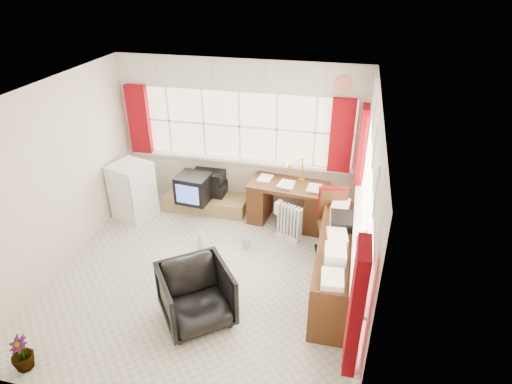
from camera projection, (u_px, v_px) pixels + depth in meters
ground at (204, 277)px, 5.79m from camera, size 4.00×4.00×0.00m
room_walls at (197, 179)px, 5.07m from camera, size 4.00×4.00×4.00m
window_back at (240, 156)px, 6.99m from camera, size 3.70×0.12×3.60m
window_right at (359, 238)px, 4.95m from camera, size 0.12×3.70×3.60m
curtains at (286, 158)px, 5.70m from camera, size 3.83×3.83×1.15m
overhead_cabinets at (294, 99)px, 5.35m from camera, size 3.98×3.98×0.48m
desk at (288, 202)px, 6.80m from camera, size 1.28×0.73×0.73m
desk_lamp at (303, 163)px, 6.64m from camera, size 0.17×0.15×0.42m
task_chair at (332, 220)px, 6.06m from camera, size 0.50×0.52×1.01m
office_chair at (196, 296)px, 4.96m from camera, size 1.09×1.10×0.72m
radiator at (289, 225)px, 6.48m from camera, size 0.42×0.30×0.58m
credenza at (337, 263)px, 5.43m from camera, size 0.50×2.00×0.85m
file_tray at (343, 221)px, 5.52m from camera, size 0.33×0.41×0.13m
tv_bench at (206, 202)px, 7.31m from camera, size 1.40×0.50×0.25m
crt_tv at (194, 188)px, 7.01m from camera, size 0.55×0.52×0.46m
hifi_stack at (209, 183)px, 7.25m from camera, size 0.58×0.38×0.41m
mini_fridge at (133, 191)px, 6.94m from camera, size 0.69×0.70×0.94m
spray_bottle_a at (202, 238)px, 6.33m from camera, size 0.12×0.12×0.30m
spray_bottle_b at (246, 241)px, 6.35m from camera, size 0.12×0.12×0.21m
flower_vase at (21, 353)px, 4.42m from camera, size 0.29×0.29×0.41m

